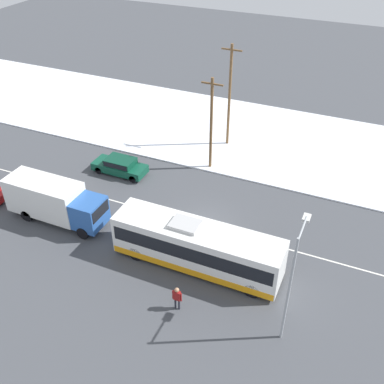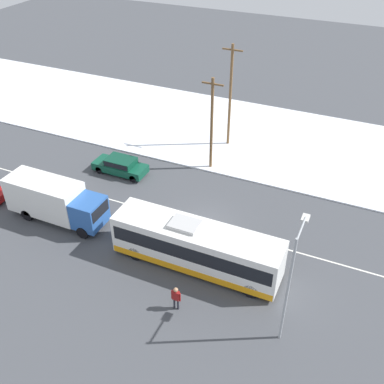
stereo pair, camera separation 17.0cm
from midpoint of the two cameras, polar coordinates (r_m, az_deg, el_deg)
The scene contains 10 objects.
ground_plane at distance 32.33m, azimuth 1.56°, elevation -4.29°, with size 120.00×120.00×0.00m, color #424449.
snow_lot at distance 43.61m, azimuth 8.87°, elevation 6.72°, with size 80.00×14.84×0.12m.
lane_marking_center at distance 32.33m, azimuth 1.56°, elevation -4.29°, with size 60.00×0.12×0.00m.
city_bus at distance 28.32m, azimuth 0.74°, elevation -6.92°, with size 10.87×2.57×3.20m.
box_truck at distance 33.39m, azimuth -16.96°, elevation -0.93°, with size 7.49×2.30×3.08m.
sedan_car at distance 38.06m, azimuth -8.95°, elevation 3.41°, with size 4.58×1.80×1.40m.
pedestrian_at_stop at distance 26.18m, azimuth -1.86°, elevation -13.08°, with size 0.60×0.27×1.67m.
streetlamp at distance 23.09m, azimuth 12.77°, elevation -10.06°, with size 0.36×2.29×7.10m.
utility_pole_roadside at distance 36.71m, azimuth 2.65°, elevation 8.71°, with size 1.80×0.24×8.04m.
utility_pole_snowlot at distance 40.27m, azimuth 5.00°, elevation 12.13°, with size 1.80×0.24×9.35m.
Camera 2 is at (9.46, -23.09, 20.55)m, focal length 42.00 mm.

